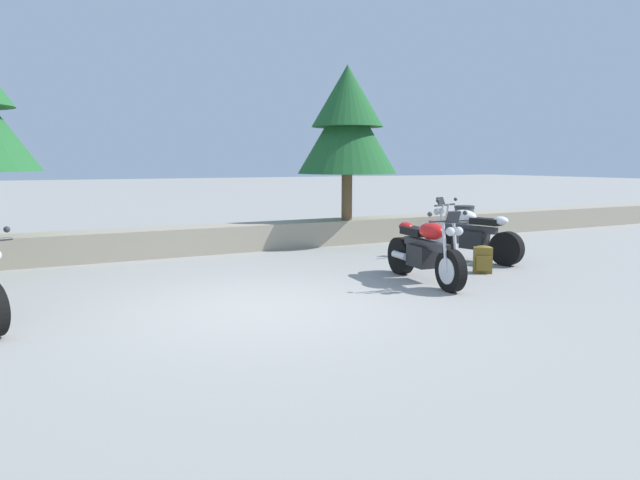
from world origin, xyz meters
name	(u,v)px	position (x,y,z in m)	size (l,w,h in m)	color
ground_plane	(257,308)	(0.00, 0.00, 0.00)	(120.00, 120.00, 0.00)	gray
stone_wall	(175,241)	(0.00, 4.80, 0.28)	(36.00, 0.80, 0.55)	gray
motorcycle_red_centre	(425,252)	(2.91, 0.34, 0.49)	(0.67, 2.07, 1.18)	black
motorcycle_white_far_right	(471,235)	(4.92, 1.59, 0.49)	(0.90, 2.02, 1.18)	black
rider_backpack	(483,259)	(4.25, 0.53, 0.24)	(0.35, 0.34, 0.47)	brown
pine_tree_mid_right	(347,122)	(3.89, 4.62, 2.76)	(2.24, 2.24, 3.46)	brown
trash_bin	(464,224)	(6.46, 3.60, 0.43)	(0.46, 0.46, 0.86)	#4C4C51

